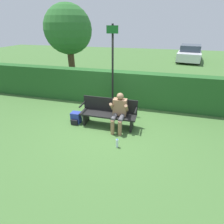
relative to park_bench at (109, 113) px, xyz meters
The scene contains 9 objects.
ground_plane 0.44m from the park_bench, 90.00° to the right, with size 40.00×40.00×0.00m, color #426B33.
hedge_back 1.72m from the park_bench, 90.00° to the left, with size 12.00×0.48×1.31m.
park_bench is the anchor object (origin of this frame).
person_seated 0.42m from the park_bench, 20.50° to the right, with size 0.53×0.63×1.12m.
backpack 1.11m from the park_bench, behind, with size 0.29×0.31×0.36m.
water_bottle 1.21m from the park_bench, 63.68° to the right, with size 0.07×0.07×0.25m.
signpost 1.71m from the park_bench, 99.02° to the left, with size 0.38×0.09×2.91m.
parked_car 12.95m from the park_bench, 72.80° to the left, with size 2.46×4.64×1.31m.
tree 5.21m from the park_bench, 129.47° to the left, with size 2.25×2.25×3.79m.
Camera 1 is at (1.33, -4.58, 2.90)m, focal length 28.00 mm.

